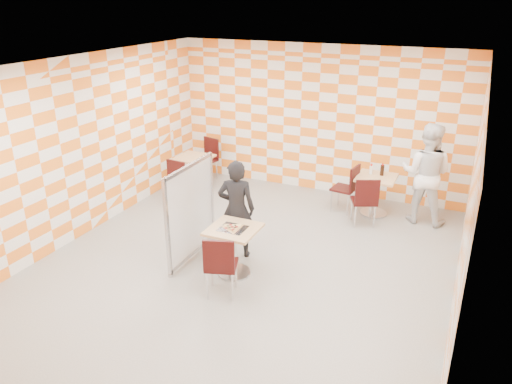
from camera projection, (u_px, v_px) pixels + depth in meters
room_shell at (259, 162)px, 7.60m from camera, size 7.00×7.00×7.00m
main_table at (234, 243)px, 7.27m from camera, size 0.70×0.70×0.75m
second_table at (375, 189)px, 9.28m from camera, size 0.70×0.70×0.75m
empty_table at (194, 168)px, 10.38m from camera, size 0.70×0.70×0.75m
chair_main_front at (220, 262)px, 6.68m from camera, size 0.54×0.54×0.92m
chair_second_front at (365, 198)px, 8.76m from camera, size 0.56×0.57×0.92m
chair_second_side at (349, 185)px, 9.36m from camera, size 0.49×0.48×0.92m
chair_empty_near at (180, 178)px, 9.72m from camera, size 0.47×0.47×0.92m
chair_empty_far at (208, 155)px, 11.05m from camera, size 0.52×0.52×0.92m
partition at (191, 211)px, 7.63m from camera, size 0.08×1.38×1.55m
man_dark at (236, 209)px, 7.71m from camera, size 0.66×0.54×1.58m
man_white at (426, 174)px, 8.84m from camera, size 0.94×0.76×1.84m
pizza_on_foil at (233, 227)px, 7.17m from camera, size 0.40×0.40×0.04m
sport_bottle at (371, 169)px, 9.29m from camera, size 0.06×0.06×0.20m
soda_bottle at (382, 170)px, 9.21m from camera, size 0.07×0.07×0.23m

